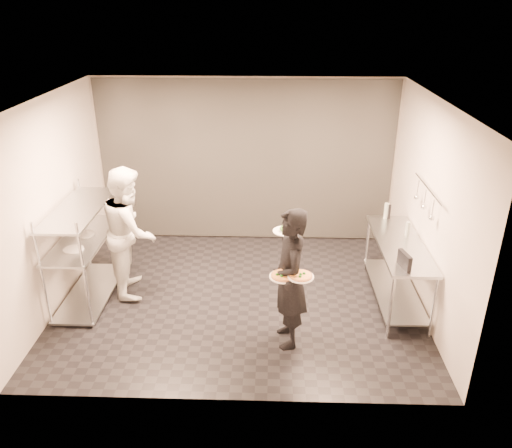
{
  "coord_description": "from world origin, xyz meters",
  "views": [
    {
      "loc": [
        0.43,
        -6.06,
        3.94
      ],
      "look_at": [
        0.23,
        0.14,
        1.1
      ],
      "focal_mm": 35.0,
      "sensor_mm": 36.0,
      "label": 1
    }
  ],
  "objects_px": {
    "pizza_plate_near": "(283,276)",
    "bottle_green": "(386,211)",
    "bottle_dark": "(388,212)",
    "pizza_plate_far": "(301,276)",
    "prep_counter": "(398,262)",
    "chef": "(130,231)",
    "pos_monitor": "(405,260)",
    "bottle_clear": "(408,229)",
    "waiter": "(289,279)",
    "salad_plate": "(285,230)",
    "pass_rack": "(84,248)"
  },
  "relations": [
    {
      "from": "chef",
      "to": "salad_plate",
      "type": "distance_m",
      "value": 2.35
    },
    {
      "from": "salad_plate",
      "to": "bottle_clear",
      "type": "height_order",
      "value": "salad_plate"
    },
    {
      "from": "waiter",
      "to": "bottle_green",
      "type": "bearing_deg",
      "value": 130.72
    },
    {
      "from": "pass_rack",
      "to": "pizza_plate_near",
      "type": "distance_m",
      "value": 2.96
    },
    {
      "from": "pos_monitor",
      "to": "bottle_clear",
      "type": "relative_size",
      "value": 1.31
    },
    {
      "from": "pizza_plate_near",
      "to": "bottle_dark",
      "type": "height_order",
      "value": "bottle_dark"
    },
    {
      "from": "waiter",
      "to": "bottle_green",
      "type": "height_order",
      "value": "waiter"
    },
    {
      "from": "waiter",
      "to": "bottle_dark",
      "type": "xyz_separation_m",
      "value": [
        1.52,
        1.76,
        0.14
      ]
    },
    {
      "from": "prep_counter",
      "to": "bottle_dark",
      "type": "relative_size",
      "value": 8.36
    },
    {
      "from": "pizza_plate_near",
      "to": "pos_monitor",
      "type": "bearing_deg",
      "value": 16.68
    },
    {
      "from": "waiter",
      "to": "chef",
      "type": "height_order",
      "value": "chef"
    },
    {
      "from": "pass_rack",
      "to": "bottle_green",
      "type": "bearing_deg",
      "value": 10.6
    },
    {
      "from": "waiter",
      "to": "bottle_clear",
      "type": "distance_m",
      "value": 2.04
    },
    {
      "from": "waiter",
      "to": "bottle_green",
      "type": "xyz_separation_m",
      "value": [
        1.48,
        1.76,
        0.15
      ]
    },
    {
      "from": "pass_rack",
      "to": "waiter",
      "type": "height_order",
      "value": "waiter"
    },
    {
      "from": "salad_plate",
      "to": "pass_rack",
      "type": "bearing_deg",
      "value": 167.63
    },
    {
      "from": "salad_plate",
      "to": "prep_counter",
      "type": "bearing_deg",
      "value": 21.03
    },
    {
      "from": "pizza_plate_far",
      "to": "bottle_dark",
      "type": "xyz_separation_m",
      "value": [
        1.4,
        2.01,
        -0.06
      ]
    },
    {
      "from": "pizza_plate_near",
      "to": "salad_plate",
      "type": "relative_size",
      "value": 1.08
    },
    {
      "from": "waiter",
      "to": "bottle_clear",
      "type": "relative_size",
      "value": 8.57
    },
    {
      "from": "chef",
      "to": "bottle_clear",
      "type": "bearing_deg",
      "value": -101.08
    },
    {
      "from": "pizza_plate_near",
      "to": "pos_monitor",
      "type": "relative_size",
      "value": 1.18
    },
    {
      "from": "prep_counter",
      "to": "chef",
      "type": "bearing_deg",
      "value": 176.66
    },
    {
      "from": "pizza_plate_far",
      "to": "pos_monitor",
      "type": "distance_m",
      "value": 1.39
    },
    {
      "from": "chef",
      "to": "waiter",
      "type": "bearing_deg",
      "value": -129.09
    },
    {
      "from": "pass_rack",
      "to": "pos_monitor",
      "type": "relative_size",
      "value": 5.88
    },
    {
      "from": "pizza_plate_near",
      "to": "bottle_clear",
      "type": "xyz_separation_m",
      "value": [
        1.74,
        1.35,
        -0.01
      ]
    },
    {
      "from": "prep_counter",
      "to": "bottle_clear",
      "type": "height_order",
      "value": "bottle_clear"
    },
    {
      "from": "pizza_plate_near",
      "to": "salad_plate",
      "type": "distance_m",
      "value": 0.62
    },
    {
      "from": "prep_counter",
      "to": "waiter",
      "type": "relative_size",
      "value": 1.01
    },
    {
      "from": "pass_rack",
      "to": "chef",
      "type": "xyz_separation_m",
      "value": [
        0.6,
        0.22,
        0.17
      ]
    },
    {
      "from": "waiter",
      "to": "salad_plate",
      "type": "distance_m",
      "value": 0.6
    },
    {
      "from": "bottle_green",
      "to": "bottle_dark",
      "type": "height_order",
      "value": "bottle_green"
    },
    {
      "from": "pizza_plate_near",
      "to": "pizza_plate_far",
      "type": "xyz_separation_m",
      "value": [
        0.19,
        -0.08,
        0.05
      ]
    },
    {
      "from": "waiter",
      "to": "bottle_dark",
      "type": "bearing_deg",
      "value": 130.08
    },
    {
      "from": "chef",
      "to": "bottle_dark",
      "type": "relative_size",
      "value": 8.68
    },
    {
      "from": "pizza_plate_far",
      "to": "pos_monitor",
      "type": "height_order",
      "value": "pizza_plate_far"
    },
    {
      "from": "pass_rack",
      "to": "pizza_plate_near",
      "type": "xyz_separation_m",
      "value": [
        2.73,
        -1.13,
        0.27
      ]
    },
    {
      "from": "pizza_plate_far",
      "to": "pos_monitor",
      "type": "bearing_deg",
      "value": 22.03
    },
    {
      "from": "bottle_green",
      "to": "bottle_dark",
      "type": "bearing_deg",
      "value": 0.0
    },
    {
      "from": "chef",
      "to": "bottle_green",
      "type": "bearing_deg",
      "value": -92.12
    },
    {
      "from": "pizza_plate_far",
      "to": "salad_plate",
      "type": "xyz_separation_m",
      "value": [
        -0.17,
        0.6,
        0.29
      ]
    },
    {
      "from": "prep_counter",
      "to": "bottle_dark",
      "type": "height_order",
      "value": "bottle_dark"
    },
    {
      "from": "bottle_clear",
      "to": "pass_rack",
      "type": "bearing_deg",
      "value": -177.17
    },
    {
      "from": "waiter",
      "to": "chef",
      "type": "bearing_deg",
      "value": -127.1
    },
    {
      "from": "prep_counter",
      "to": "salad_plate",
      "type": "bearing_deg",
      "value": -158.97
    },
    {
      "from": "prep_counter",
      "to": "waiter",
      "type": "height_order",
      "value": "waiter"
    },
    {
      "from": "pizza_plate_near",
      "to": "bottle_green",
      "type": "relative_size",
      "value": 1.31
    },
    {
      "from": "bottle_green",
      "to": "bottle_clear",
      "type": "relative_size",
      "value": 1.18
    },
    {
      "from": "prep_counter",
      "to": "pizza_plate_far",
      "type": "xyz_separation_m",
      "value": [
        -1.41,
        -1.21,
        0.46
      ]
    }
  ]
}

